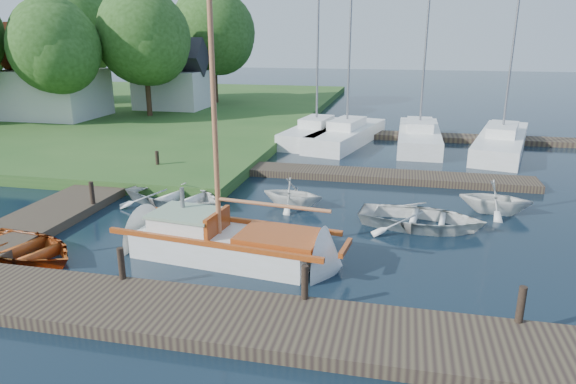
% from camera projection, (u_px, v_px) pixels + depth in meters
% --- Properties ---
extents(ground, '(160.00, 160.00, 0.00)m').
position_uv_depth(ground, '(288.00, 227.00, 16.59)').
color(ground, black).
rests_on(ground, ground).
extents(near_dock, '(18.00, 2.20, 0.30)m').
position_uv_depth(near_dock, '(227.00, 320.00, 10.95)').
color(near_dock, '#302520').
rests_on(near_dock, ground).
extents(left_dock, '(2.20, 18.00, 0.30)m').
position_uv_depth(left_dock, '(100.00, 190.00, 20.08)').
color(left_dock, '#302520').
rests_on(left_dock, ground).
extents(far_dock, '(14.00, 1.60, 0.30)m').
position_uv_depth(far_dock, '(366.00, 175.00, 22.19)').
color(far_dock, '#302520').
rests_on(far_dock, ground).
extents(pontoon, '(30.00, 1.60, 0.30)m').
position_uv_depth(pontoon, '(519.00, 141.00, 29.39)').
color(pontoon, '#302520').
rests_on(pontoon, ground).
extents(shore, '(50.00, 40.00, 0.50)m').
position_uv_depth(shore, '(19.00, 106.00, 42.87)').
color(shore, '#2A541F').
rests_on(shore, ground).
extents(mooring_post_1, '(0.16, 0.16, 0.80)m').
position_uv_depth(mooring_post_1, '(121.00, 263.00, 12.35)').
color(mooring_post_1, black).
rests_on(mooring_post_1, near_dock).
extents(mooring_post_2, '(0.16, 0.16, 0.80)m').
position_uv_depth(mooring_post_2, '(305.00, 282.00, 11.41)').
color(mooring_post_2, black).
rests_on(mooring_post_2, near_dock).
extents(mooring_post_3, '(0.16, 0.16, 0.80)m').
position_uv_depth(mooring_post_3, '(521.00, 304.00, 10.47)').
color(mooring_post_3, black).
rests_on(mooring_post_3, near_dock).
extents(mooring_post_4, '(0.16, 0.16, 0.80)m').
position_uv_depth(mooring_post_4, '(92.00, 193.00, 17.84)').
color(mooring_post_4, black).
rests_on(mooring_post_4, left_dock).
extents(mooring_post_5, '(0.16, 0.16, 0.80)m').
position_uv_depth(mooring_post_5, '(157.00, 160.00, 22.51)').
color(mooring_post_5, black).
rests_on(mooring_post_5, left_dock).
extents(sailboat, '(7.33, 2.80, 9.83)m').
position_uv_depth(sailboat, '(232.00, 246.00, 14.28)').
color(sailboat, silver).
rests_on(sailboat, ground).
extents(dinghy, '(4.31, 3.62, 0.77)m').
position_uv_depth(dinghy, '(23.00, 245.00, 14.24)').
color(dinghy, maroon).
rests_on(dinghy, ground).
extents(tender_a, '(4.86, 4.14, 0.85)m').
position_uv_depth(tender_a, '(176.00, 194.00, 18.66)').
color(tender_a, silver).
rests_on(tender_a, ground).
extents(tender_b, '(2.52, 2.27, 1.18)m').
position_uv_depth(tender_b, '(293.00, 191.00, 18.38)').
color(tender_b, silver).
rests_on(tender_b, ground).
extents(tender_c, '(4.28, 3.29, 0.82)m').
position_uv_depth(tender_c, '(422.00, 215.00, 16.48)').
color(tender_c, silver).
rests_on(tender_c, ground).
extents(tender_d, '(2.69, 2.41, 1.26)m').
position_uv_depth(tender_d, '(496.00, 196.00, 17.77)').
color(tender_d, silver).
rests_on(tender_d, ground).
extents(marina_boat_0, '(3.36, 7.34, 12.06)m').
position_uv_depth(marina_boat_0, '(316.00, 131.00, 29.81)').
color(marina_boat_0, silver).
rests_on(marina_boat_0, ground).
extents(marina_boat_1, '(4.03, 8.32, 11.45)m').
position_uv_depth(marina_boat_1, '(347.00, 133.00, 29.21)').
color(marina_boat_1, silver).
rests_on(marina_boat_1, ground).
extents(marina_boat_2, '(2.25, 8.28, 11.98)m').
position_uv_depth(marina_boat_2, '(419.00, 135.00, 28.81)').
color(marina_boat_2, silver).
rests_on(marina_boat_2, ground).
extents(marina_boat_3, '(4.34, 9.62, 12.85)m').
position_uv_depth(marina_boat_3, '(501.00, 140.00, 27.37)').
color(marina_boat_3, silver).
rests_on(marina_boat_3, ground).
extents(house_a, '(6.30, 5.00, 6.29)m').
position_uv_depth(house_a, '(52.00, 81.00, 34.81)').
color(house_a, silver).
rests_on(house_a, shore).
extents(house_c, '(5.25, 4.00, 5.28)m').
position_uv_depth(house_c, '(172.00, 81.00, 39.27)').
color(house_c, silver).
rests_on(house_c, shore).
extents(tree_2, '(5.83, 5.75, 7.82)m').
position_uv_depth(tree_2, '(55.00, 47.00, 31.90)').
color(tree_2, '#332114').
rests_on(tree_2, shore).
extents(tree_3, '(6.41, 6.38, 8.74)m').
position_uv_depth(tree_3, '(144.00, 37.00, 34.63)').
color(tree_3, '#332114').
rests_on(tree_3, shore).
extents(tree_4, '(7.01, 7.01, 9.66)m').
position_uv_depth(tree_4, '(74.00, 29.00, 39.86)').
color(tree_4, '#332114').
rests_on(tree_4, shore).
extents(tree_7, '(6.83, 6.83, 9.38)m').
position_uv_depth(tree_7, '(214.00, 31.00, 41.56)').
color(tree_7, '#332114').
rests_on(tree_7, shore).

